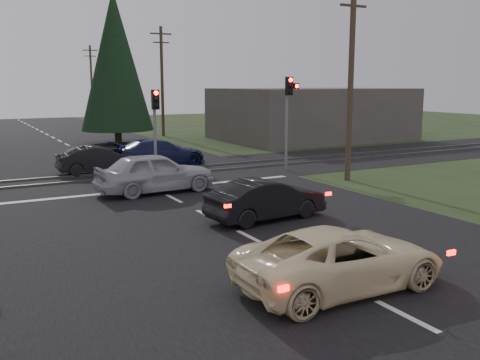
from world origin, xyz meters
TOP-DOWN VIEW (x-y plane):
  - ground at (0.00, 0.00)m, footprint 120.00×120.00m
  - road at (0.00, 10.00)m, footprint 14.00×100.00m
  - rail_corridor at (0.00, 12.00)m, footprint 120.00×8.00m
  - stop_line at (0.00, 8.20)m, footprint 13.00×0.35m
  - rail_near at (0.00, 11.20)m, footprint 120.00×0.12m
  - rail_far at (0.00, 12.80)m, footprint 120.00×0.12m
  - traffic_signal_right at (7.55, 9.47)m, footprint 0.68×0.48m
  - traffic_signal_center at (1.00, 10.68)m, footprint 0.32×0.48m
  - utility_pole_near at (8.50, 6.00)m, footprint 1.80×0.26m
  - utility_pole_mid at (8.50, 30.00)m, footprint 1.80×0.26m
  - utility_pole_far at (8.50, 55.00)m, footprint 1.80×0.26m
  - conifer_tree at (3.50, 26.00)m, footprint 5.20×5.20m
  - building_right at (18.00, 22.00)m, footprint 14.00×10.00m
  - cream_coupe at (-0.20, -4.26)m, footprint 4.76×2.21m
  - dark_hatchback at (1.48, 1.59)m, footprint 4.15×1.80m
  - silver_car at (-0.20, 7.52)m, footprint 4.90×2.18m
  - blue_sedan at (2.31, 13.97)m, footprint 5.21×2.49m
  - dark_car_far at (-1.01, 13.40)m, footprint 4.08×1.50m

SIDE VIEW (x-z plane):
  - ground at x=0.00m, z-range 0.00..0.00m
  - road at x=0.00m, z-range 0.00..0.01m
  - rail_corridor at x=0.00m, z-range 0.00..0.01m
  - stop_line at x=0.00m, z-range 0.01..0.01m
  - rail_near at x=0.00m, z-range 0.00..0.10m
  - rail_far at x=0.00m, z-range 0.00..0.10m
  - cream_coupe at x=-0.20m, z-range 0.00..1.32m
  - dark_hatchback at x=1.48m, z-range 0.00..1.33m
  - dark_car_far at x=-1.01m, z-range 0.00..1.34m
  - blue_sedan at x=2.31m, z-range 0.00..1.46m
  - silver_car at x=-0.20m, z-range 0.00..1.64m
  - building_right at x=18.00m, z-range 0.00..4.00m
  - traffic_signal_center at x=1.00m, z-range 0.76..4.86m
  - traffic_signal_right at x=7.55m, z-range 0.96..5.66m
  - utility_pole_near at x=8.50m, z-range 0.23..9.23m
  - utility_pole_mid at x=8.50m, z-range 0.23..9.23m
  - utility_pole_far at x=8.50m, z-range 0.23..9.23m
  - conifer_tree at x=3.50m, z-range 0.49..11.49m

